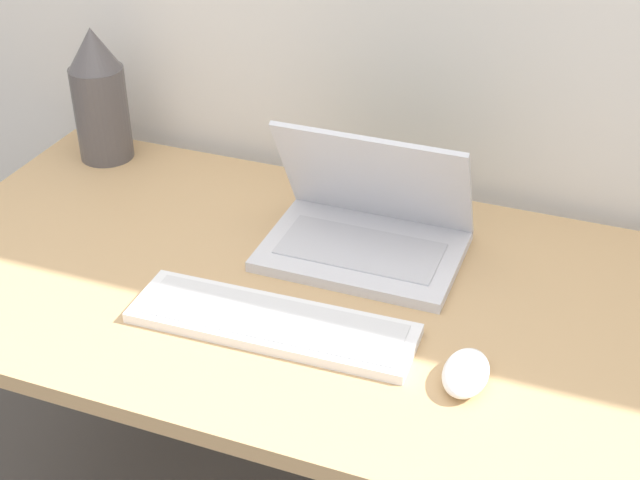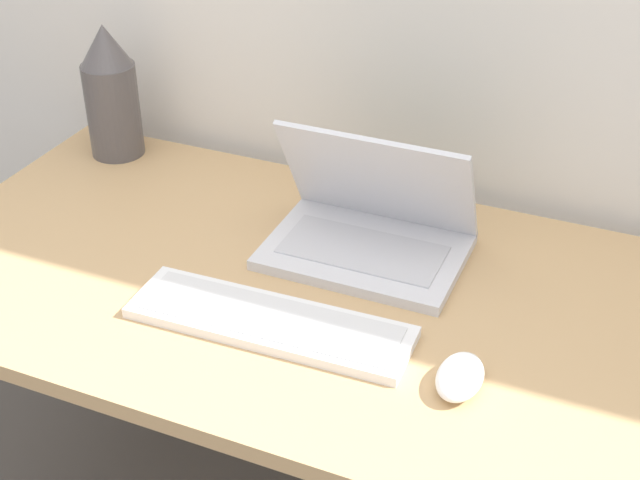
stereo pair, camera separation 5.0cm
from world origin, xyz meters
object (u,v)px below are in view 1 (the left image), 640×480
laptop (367,225)px  vase (99,96)px  keyboard (272,323)px  mouse (466,373)px

laptop → vase: vase is taller
keyboard → vase: size_ratio=1.63×
laptop → mouse: size_ratio=3.17×
keyboard → mouse: 0.32m
laptop → keyboard: size_ratio=0.74×
mouse → keyboard: bearing=176.6°
keyboard → mouse: mouse is taller
vase → laptop: bearing=-13.3°
keyboard → mouse: (0.32, -0.02, 0.01)m
mouse → laptop: bearing=130.7°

